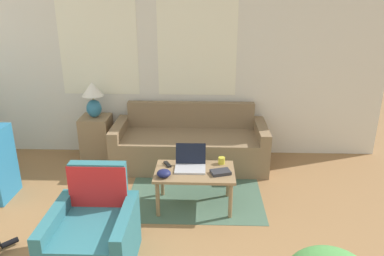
# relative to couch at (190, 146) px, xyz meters

# --- Properties ---
(wall_back) EXTENTS (6.52, 0.06, 2.60)m
(wall_back) POSITION_rel_couch_xyz_m (-0.53, 0.43, 1.04)
(wall_back) COLOR silver
(wall_back) RESTS_ON ground_plane
(rug) EXTENTS (1.58, 1.82, 0.01)m
(rug) POSITION_rel_couch_xyz_m (0.10, -0.60, -0.26)
(rug) COLOR #476651
(rug) RESTS_ON ground_plane
(couch) EXTENTS (2.09, 0.83, 0.82)m
(couch) POSITION_rel_couch_xyz_m (0.00, 0.00, 0.00)
(couch) COLOR #846B4C
(couch) RESTS_ON ground_plane
(armchair) EXTENTS (0.71, 0.77, 0.86)m
(armchair) POSITION_rel_couch_xyz_m (-0.77, -2.11, -0.00)
(armchair) COLOR #2D6B75
(armchair) RESTS_ON ground_plane
(side_table) EXTENTS (0.40, 0.40, 0.63)m
(side_table) POSITION_rel_couch_xyz_m (-1.35, 0.13, 0.05)
(side_table) COLOR #937551
(side_table) RESTS_ON ground_plane
(table_lamp) EXTENTS (0.30, 0.30, 0.50)m
(table_lamp) POSITION_rel_couch_xyz_m (-1.35, 0.13, 0.66)
(table_lamp) COLOR teal
(table_lamp) RESTS_ON side_table
(coffee_table) EXTENTS (0.88, 0.55, 0.44)m
(coffee_table) POSITION_rel_couch_xyz_m (0.10, -1.13, 0.12)
(coffee_table) COLOR #8E704C
(coffee_table) RESTS_ON ground_plane
(laptop) EXTENTS (0.34, 0.30, 0.25)m
(laptop) POSITION_rel_couch_xyz_m (0.05, -1.05, 0.23)
(laptop) COLOR #B7B7BC
(laptop) RESTS_ON coffee_table
(cup_navy) EXTENTS (0.08, 0.08, 0.08)m
(cup_navy) POSITION_rel_couch_xyz_m (0.40, -0.94, 0.22)
(cup_navy) COLOR gold
(cup_navy) RESTS_ON coffee_table
(snack_bowl) EXTENTS (0.15, 0.15, 0.08)m
(snack_bowl) POSITION_rel_couch_xyz_m (-0.23, -1.28, 0.21)
(snack_bowl) COLOR #191E4C
(snack_bowl) RESTS_ON coffee_table
(book_red) EXTENTS (0.24, 0.20, 0.04)m
(book_red) POSITION_rel_couch_xyz_m (0.38, -1.19, 0.19)
(book_red) COLOR #2D2D33
(book_red) RESTS_ON coffee_table
(tv_remote) EXTENTS (0.10, 0.15, 0.02)m
(tv_remote) POSITION_rel_couch_xyz_m (-0.22, -1.00, 0.19)
(tv_remote) COLOR black
(tv_remote) RESTS_ON coffee_table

